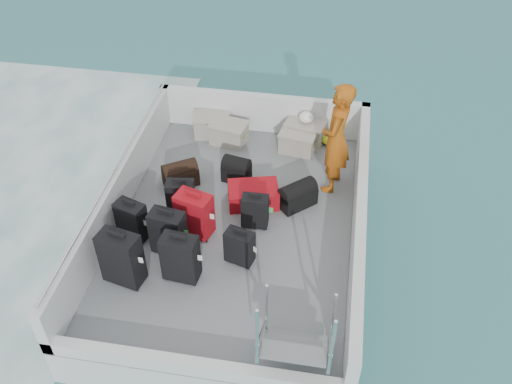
% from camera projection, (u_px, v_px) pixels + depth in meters
% --- Properties ---
extents(ground, '(160.00, 160.00, 0.00)m').
position_uv_depth(ground, '(237.00, 253.00, 8.67)').
color(ground, '#1A555B').
rests_on(ground, ground).
extents(ferry_hull, '(3.60, 5.00, 0.60)m').
position_uv_depth(ferry_hull, '(236.00, 239.00, 8.47)').
color(ferry_hull, silver).
rests_on(ferry_hull, ground).
extents(deck, '(3.30, 4.70, 0.02)m').
position_uv_depth(deck, '(236.00, 224.00, 8.27)').
color(deck, slate).
rests_on(deck, ferry_hull).
extents(deck_fittings, '(3.60, 5.00, 0.90)m').
position_uv_depth(deck_fittings, '(256.00, 223.00, 7.74)').
color(deck_fittings, silver).
rests_on(deck_fittings, deck).
extents(suitcase_0, '(0.57, 0.40, 0.79)m').
position_uv_depth(suitcase_0, '(121.00, 259.00, 7.22)').
color(suitcase_0, black).
rests_on(suitcase_0, deck).
extents(suitcase_1, '(0.46, 0.35, 0.61)m').
position_uv_depth(suitcase_1, '(132.00, 221.00, 7.87)').
color(suitcase_1, black).
rests_on(suitcase_1, deck).
extents(suitcase_2, '(0.42, 0.28, 0.57)m').
position_uv_depth(suitcase_2, '(181.00, 198.00, 8.26)').
color(suitcase_2, black).
rests_on(suitcase_2, deck).
extents(suitcase_3, '(0.48, 0.31, 0.70)m').
position_uv_depth(suitcase_3, '(180.00, 258.00, 7.28)').
color(suitcase_3, black).
rests_on(suitcase_3, deck).
extents(suitcase_4, '(0.50, 0.34, 0.68)m').
position_uv_depth(suitcase_4, '(168.00, 233.00, 7.65)').
color(suitcase_4, black).
rests_on(suitcase_4, deck).
extents(suitcase_5, '(0.55, 0.42, 0.68)m').
position_uv_depth(suitcase_5, '(194.00, 215.00, 7.92)').
color(suitcase_5, '#9F0C16').
rests_on(suitcase_5, deck).
extents(suitcase_6, '(0.42, 0.32, 0.52)m').
position_uv_depth(suitcase_6, '(240.00, 247.00, 7.55)').
color(suitcase_6, black).
rests_on(suitcase_6, deck).
extents(suitcase_7, '(0.38, 0.22, 0.53)m').
position_uv_depth(suitcase_7, '(255.00, 212.00, 8.07)').
color(suitcase_7, black).
rests_on(suitcase_7, deck).
extents(suitcase_8, '(0.84, 0.66, 0.29)m').
position_uv_depth(suitcase_8, '(253.00, 195.00, 8.53)').
color(suitcase_8, '#9F0C16').
rests_on(suitcase_8, deck).
extents(duffel_0, '(0.61, 0.54, 0.32)m').
position_uv_depth(duffel_0, '(181.00, 176.00, 8.84)').
color(duffel_0, black).
rests_on(duffel_0, deck).
extents(duffel_1, '(0.47, 0.38, 0.32)m').
position_uv_depth(duffel_1, '(236.00, 171.00, 8.93)').
color(duffel_1, black).
rests_on(duffel_1, deck).
extents(duffel_2, '(0.61, 0.59, 0.32)m').
position_uv_depth(duffel_2, '(297.00, 197.00, 8.47)').
color(duffel_2, black).
rests_on(duffel_2, deck).
extents(crate_0, '(0.65, 0.51, 0.35)m').
position_uv_depth(crate_0, '(212.00, 126.00, 9.85)').
color(crate_0, '#A8A092').
rests_on(crate_0, deck).
extents(crate_1, '(0.64, 0.50, 0.35)m').
position_uv_depth(crate_1, '(229.00, 134.00, 9.68)').
color(crate_1, '#A8A092').
rests_on(crate_1, deck).
extents(crate_2, '(0.70, 0.55, 0.37)m').
position_uv_depth(crate_2, '(305.00, 132.00, 9.68)').
color(crate_2, '#A8A092').
rests_on(crate_2, deck).
extents(crate_3, '(0.62, 0.47, 0.34)m').
position_uv_depth(crate_3, '(298.00, 142.00, 9.50)').
color(crate_3, '#A8A092').
rests_on(crate_3, deck).
extents(yellow_bag, '(0.28, 0.26, 0.22)m').
position_uv_depth(yellow_bag, '(329.00, 138.00, 9.68)').
color(yellow_bag, '#FAF41B').
rests_on(yellow_bag, deck).
extents(white_bag, '(0.24, 0.24, 0.18)m').
position_uv_depth(white_bag, '(306.00, 119.00, 9.50)').
color(white_bag, white).
rests_on(white_bag, crate_2).
extents(passenger, '(0.54, 0.73, 1.78)m').
position_uv_depth(passenger, '(336.00, 139.00, 8.34)').
color(passenger, orange).
rests_on(passenger, deck).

